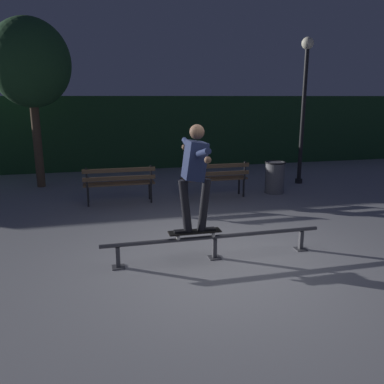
% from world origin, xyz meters
% --- Properties ---
extents(ground_plane, '(90.00, 90.00, 0.00)m').
position_xyz_m(ground_plane, '(0.00, 0.00, 0.00)').
color(ground_plane, '#99999E').
extents(hedge_backdrop, '(24.00, 1.20, 2.41)m').
position_xyz_m(hedge_backdrop, '(0.00, 8.55, 1.20)').
color(hedge_backdrop, '#234C28').
rests_on(hedge_backdrop, ground).
extents(grind_rail, '(3.39, 0.18, 0.37)m').
position_xyz_m(grind_rail, '(-0.00, 0.18, 0.28)').
color(grind_rail, '#47474C').
rests_on(grind_rail, ground).
extents(skateboard, '(0.78, 0.20, 0.09)m').
position_xyz_m(skateboard, '(-0.31, 0.18, 0.44)').
color(skateboard, black).
rests_on(skateboard, grind_rail).
extents(skateboarder, '(0.62, 1.41, 1.56)m').
position_xyz_m(skateboarder, '(-0.31, 0.18, 1.38)').
color(skateboarder, black).
rests_on(skateboarder, skateboard).
extents(park_bench_leftmost, '(1.60, 0.41, 0.88)m').
position_xyz_m(park_bench_leftmost, '(-1.19, 3.66, 0.54)').
color(park_bench_leftmost, black).
rests_on(park_bench_leftmost, ground).
extents(park_bench_left_center, '(1.60, 0.41, 0.88)m').
position_xyz_m(park_bench_left_center, '(1.07, 3.66, 0.54)').
color(park_bench_left_center, black).
rests_on(park_bench_left_center, ground).
extents(tree_far_left, '(2.02, 2.02, 4.33)m').
position_xyz_m(tree_far_left, '(-3.16, 5.97, 3.19)').
color(tree_far_left, brown).
rests_on(tree_far_left, ground).
extents(lamp_post_right, '(0.32, 0.32, 3.90)m').
position_xyz_m(lamp_post_right, '(3.87, 4.70, 2.48)').
color(lamp_post_right, black).
rests_on(lamp_post_right, ground).
extents(trash_can, '(0.52, 0.52, 0.80)m').
position_xyz_m(trash_can, '(2.69, 3.80, 0.41)').
color(trash_can, slate).
rests_on(trash_can, ground).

